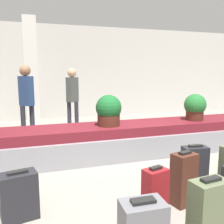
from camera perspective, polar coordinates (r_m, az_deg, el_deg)
name	(u,v)px	position (r m, az deg, el deg)	size (l,w,h in m)	color
ground_plane	(142,187)	(3.74, 6.96, -16.66)	(18.00, 18.00, 0.00)	gray
back_wall	(75,73)	(8.95, -8.52, 8.89)	(18.00, 0.06, 3.20)	beige
carousel	(112,141)	(4.90, 0.00, -6.61)	(6.75, 0.99, 0.62)	gray
pillar	(31,73)	(7.80, -17.93, 8.53)	(0.38, 0.38, 3.20)	silver
suitcase_4	(208,216)	(2.59, 21.18, -21.24)	(0.37, 0.24, 0.70)	#5B6647
suitcase_5	(155,197)	(2.84, 9.79, -18.52)	(0.29, 0.23, 0.65)	maroon
suitcase_6	(184,179)	(3.28, 16.06, -14.52)	(0.33, 0.26, 0.68)	#472319
suitcase_7	(19,196)	(3.08, -20.49, -17.51)	(0.43, 0.31, 0.56)	#232328
suitcase_8	(194,165)	(3.88, 18.32, -11.52)	(0.38, 0.23, 0.59)	#232328
potted_plant_1	(195,107)	(5.54, 18.43, 1.09)	(0.46, 0.46, 0.55)	#4C2319
potted_plant_2	(109,111)	(4.71, -0.77, 0.28)	(0.49, 0.49, 0.59)	#4C2319
traveler_0	(26,96)	(6.10, -18.97, 3.50)	(0.35, 0.36, 1.78)	#282833
traveler_2	(72,94)	(6.85, -9.03, 4.09)	(0.36, 0.35, 1.72)	#282833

